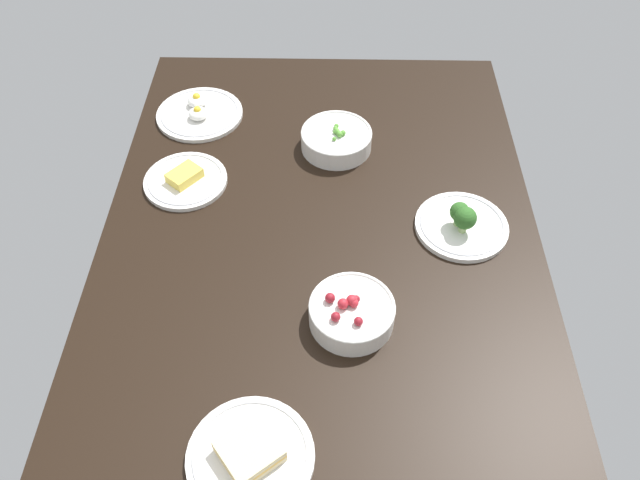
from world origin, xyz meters
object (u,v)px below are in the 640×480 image
object	(u,v)px
plate_cheese	(185,180)
bowl_peas	(336,139)
bowl_berries	(352,312)
plate_eggs	(199,113)
plate_sandwich	(250,455)
plate_broccoli	(462,223)

from	to	relation	value
plate_cheese	bowl_peas	size ratio (longest dim) A/B	1.12
bowl_berries	plate_eggs	bearing A→B (deg)	31.35
plate_sandwich	plate_broccoli	xyz separation A→B (cm)	(53.11, -41.79, 0.43)
plate_cheese	bowl_peas	bearing A→B (deg)	-69.33
plate_sandwich	plate_eggs	distance (cm)	95.01
plate_sandwich	bowl_berries	size ratio (longest dim) A/B	1.28
plate_sandwich	plate_broccoli	size ratio (longest dim) A/B	1.05
bowl_peas	plate_broccoli	world-z (taller)	plate_broccoli
bowl_peas	plate_broccoli	distance (cm)	38.79
plate_cheese	bowl_peas	xyz separation A→B (cm)	(13.45, -35.65, 1.77)
plate_broccoli	plate_eggs	bearing A→B (deg)	58.34
plate_broccoli	plate_eggs	xyz separation A→B (cm)	(39.32, 63.77, -0.81)
plate_eggs	bowl_berries	bearing A→B (deg)	-148.65
plate_cheese	plate_eggs	bearing A→B (deg)	0.93
plate_cheese	bowl_berries	world-z (taller)	bowl_berries
plate_sandwich	plate_eggs	size ratio (longest dim) A/B	0.96
plate_sandwich	plate_cheese	size ratio (longest dim) A/B	1.10
plate_cheese	plate_sandwich	bearing A→B (deg)	-162.10
plate_broccoli	plate_eggs	distance (cm)	74.92
plate_broccoli	bowl_berries	bearing A→B (deg)	135.35
plate_eggs	bowl_berries	world-z (taller)	bowl_berries
bowl_peas	bowl_berries	xyz separation A→B (cm)	(-52.06, -3.07, 0.12)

